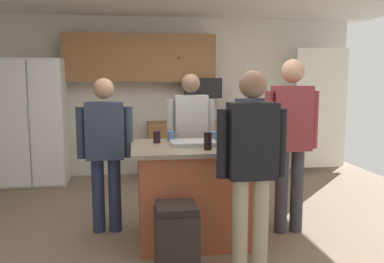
{
  "coord_description": "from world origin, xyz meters",
  "views": [
    {
      "loc": [
        -0.53,
        -3.96,
        1.6
      ],
      "look_at": [
        0.08,
        0.16,
        1.05
      ],
      "focal_mm": 37.61,
      "sensor_mm": 36.0,
      "label": 1
    }
  ],
  "objects": [
    {
      "name": "glass_dark_ale",
      "position": [
        0.37,
        -0.43,
        1.03
      ],
      "size": [
        0.07,
        0.07,
        0.15
      ],
      "color": "black",
      "rests_on": "kitchen_island"
    },
    {
      "name": "microwave_over_range",
      "position": [
        0.6,
        2.5,
        1.45
      ],
      "size": [
        0.56,
        0.4,
        0.32
      ],
      "primitive_type": "cube",
      "color": "black"
    },
    {
      "name": "cabinet_run_lower",
      "position": [
        0.6,
        2.48,
        0.45
      ],
      "size": [
        1.8,
        0.63,
        0.9
      ],
      "color": "#936038",
      "rests_on": "ground"
    },
    {
      "name": "glass_short_whisky",
      "position": [
        0.14,
        -0.4,
        1.04
      ],
      "size": [
        0.07,
        0.07,
        0.16
      ],
      "color": "black",
      "rests_on": "kitchen_island"
    },
    {
      "name": "person_guest_left",
      "position": [
        0.4,
        -0.92,
        0.96
      ],
      "size": [
        0.57,
        0.22,
        1.66
      ],
      "rotation": [
        0.0,
        0.0,
        1.96
      ],
      "color": "tan",
      "rests_on": "ground"
    },
    {
      "name": "person_guest_right",
      "position": [
        -0.82,
        0.2,
        0.92
      ],
      "size": [
        0.57,
        0.22,
        1.61
      ],
      "rotation": [
        0.0,
        0.0,
        -0.36
      ],
      "color": "#232D4C",
      "rests_on": "ground"
    },
    {
      "name": "back_wall",
      "position": [
        0.0,
        2.8,
        1.3
      ],
      "size": [
        6.4,
        0.1,
        2.6
      ],
      "primitive_type": "cube",
      "color": "silver",
      "rests_on": "ground"
    },
    {
      "name": "cabinet_run_upper",
      "position": [
        -0.4,
        2.6,
        1.93
      ],
      "size": [
        2.4,
        0.38,
        0.75
      ],
      "color": "#936038"
    },
    {
      "name": "person_guest_by_door",
      "position": [
        1.06,
        -0.09,
        1.05
      ],
      "size": [
        0.57,
        0.24,
        1.79
      ],
      "rotation": [
        0.0,
        0.0,
        -3.1
      ],
      "color": "#383842",
      "rests_on": "ground"
    },
    {
      "name": "floor",
      "position": [
        0.0,
        0.0,
        0.0
      ],
      "size": [
        7.04,
        7.04,
        0.0
      ],
      "primitive_type": "plane",
      "color": "#7F6B56",
      "rests_on": "ground"
    },
    {
      "name": "tumbler_amber",
      "position": [
        -0.3,
        0.05,
        1.02
      ],
      "size": [
        0.07,
        0.07,
        0.12
      ],
      "color": "black",
      "rests_on": "kitchen_island"
    },
    {
      "name": "person_elder_center",
      "position": [
        0.82,
        0.41,
        0.93
      ],
      "size": [
        0.57,
        0.22,
        1.62
      ],
      "rotation": [
        0.0,
        0.0,
        -2.51
      ],
      "color": "tan",
      "rests_on": "ground"
    },
    {
      "name": "trash_bin",
      "position": [
        -0.2,
        -0.89,
        0.3
      ],
      "size": [
        0.34,
        0.34,
        0.61
      ],
      "color": "black",
      "rests_on": "ground"
    },
    {
      "name": "glass_pilsner",
      "position": [
        0.41,
        -0.02,
        1.04
      ],
      "size": [
        0.07,
        0.07,
        0.17
      ],
      "color": "black",
      "rests_on": "kitchen_island"
    },
    {
      "name": "kitchen_island",
      "position": [
        0.08,
        -0.14,
        0.48
      ],
      "size": [
        1.27,
        0.96,
        0.95
      ],
      "color": "#AD5638",
      "rests_on": "ground"
    },
    {
      "name": "serving_tray",
      "position": [
        0.05,
        -0.15,
        0.98
      ],
      "size": [
        0.44,
        0.3,
        0.04
      ],
      "color": "#B7B7BC",
      "rests_on": "kitchen_island"
    },
    {
      "name": "mug_ceramic_white",
      "position": [
        0.31,
        0.17,
        1.0
      ],
      "size": [
        0.13,
        0.08,
        0.09
      ],
      "color": "#4C6B99",
      "rests_on": "kitchen_island"
    },
    {
      "name": "french_door_window_panel",
      "position": [
        2.6,
        2.4,
        1.1
      ],
      "size": [
        0.9,
        0.06,
        2.0
      ],
      "primitive_type": "cube",
      "color": "white",
      "rests_on": "ground"
    },
    {
      "name": "mug_blue_stoneware",
      "position": [
        -0.14,
        0.18,
        1.01
      ],
      "size": [
        0.12,
        0.08,
        0.1
      ],
      "color": "#4C6B99",
      "rests_on": "kitchen_island"
    },
    {
      "name": "refrigerator",
      "position": [
        -2.0,
        2.38,
        0.95
      ],
      "size": [
        0.92,
        0.76,
        1.89
      ],
      "color": "white",
      "rests_on": "ground"
    },
    {
      "name": "person_host_foreground",
      "position": [
        0.14,
        0.69,
        0.95
      ],
      "size": [
        0.57,
        0.22,
        1.66
      ],
      "rotation": [
        0.0,
        0.0,
        -1.65
      ],
      "color": "#4C5166",
      "rests_on": "ground"
    }
  ]
}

